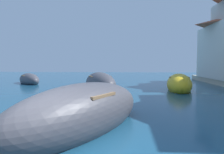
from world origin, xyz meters
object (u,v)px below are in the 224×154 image
(moored_boat_0, at_px, (100,83))
(moored_boat_3, at_px, (83,113))
(moored_boat_6, at_px, (29,80))
(moored_boat_2, at_px, (179,84))

(moored_boat_0, relative_size, moored_boat_3, 0.85)
(moored_boat_3, relative_size, moored_boat_6, 1.51)
(moored_boat_0, relative_size, moored_boat_6, 1.28)
(moored_boat_0, distance_m, moored_boat_3, 9.13)
(moored_boat_3, bearing_deg, moored_boat_2, 177.69)
(moored_boat_0, relative_size, moored_boat_2, 1.09)
(moored_boat_0, bearing_deg, moored_boat_2, 68.65)
(moored_boat_3, bearing_deg, moored_boat_0, -149.10)
(moored_boat_6, bearing_deg, moored_boat_0, -160.55)
(moored_boat_0, xyz_separation_m, moored_boat_2, (5.81, 0.18, -0.03))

